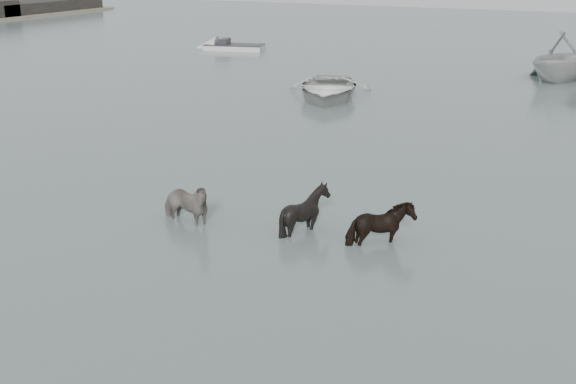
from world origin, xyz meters
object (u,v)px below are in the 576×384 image
Objects in this scene: pony_black at (305,202)px; rowboat_lead at (328,86)px; pony_pinto at (185,197)px; pony_dark at (382,218)px.

pony_black reaches higher than rowboat_lead.
pony_pinto is 2.92m from pony_black.
pony_black is at bearing -87.13° from rowboat_lead.
pony_pinto is at bearing 81.03° from pony_black.
pony_black is (2.79, 0.86, 0.03)m from pony_pinto.
pony_dark is at bearing -73.41° from pony_pinto.
pony_dark is 16.88m from rowboat_lead.
pony_dark is 1.93m from pony_black.
pony_pinto reaches higher than rowboat_lead.
pony_pinto is 16.07m from rowboat_lead.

